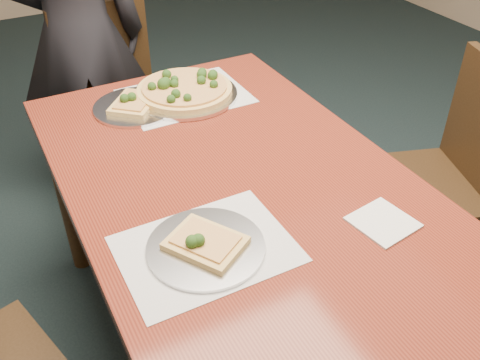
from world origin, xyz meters
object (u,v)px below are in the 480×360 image
dining_table (240,206)px  chair_far (117,99)px  chair_right (444,171)px  slice_plate_far (135,105)px  diner (78,37)px  pizza_pan (185,90)px  slice_plate_near (205,245)px

dining_table → chair_far: chair_far is taller
chair_right → slice_plate_far: bearing=-101.3°
dining_table → diner: size_ratio=0.95×
slice_plate_far → chair_far: bearing=82.1°
diner → slice_plate_far: size_ratio=5.62×
chair_far → slice_plate_far: size_ratio=3.25×
dining_table → diner: diner is taller
pizza_pan → slice_plate_near: 0.78m
chair_far → pizza_pan: bearing=-82.1°
chair_right → pizza_pan: chair_right is taller
diner → slice_plate_near: diner is taller
chair_far → slice_plate_far: (-0.08, -0.54, 0.25)m
diner → slice_plate_near: bearing=97.4°
dining_table → pizza_pan: size_ratio=4.08×
chair_right → diner: (-0.97, 1.18, 0.27)m
dining_table → slice_plate_near: 0.31m
chair_right → pizza_pan: (-0.76, 0.54, 0.26)m
chair_far → slice_plate_near: chair_far is taller
pizza_pan → slice_plate_near: bearing=-109.6°
chair_far → pizza_pan: (0.11, -0.54, 0.26)m
chair_right → diner: bearing=-121.8°
chair_far → slice_plate_near: bearing=-100.4°
slice_plate_far → pizza_pan: bearing=0.2°
pizza_pan → slice_plate_near: size_ratio=1.31×
chair_far → diner: diner is taller
dining_table → chair_right: (0.82, -0.01, -0.14)m
dining_table → diner: 1.18m
dining_table → chair_right: bearing=-0.9°
chair_far → slice_plate_far: 0.60m
chair_far → diner: 0.30m
diner → slice_plate_far: (0.03, -0.63, -0.02)m
dining_table → slice_plate_far: (-0.12, 0.53, 0.10)m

